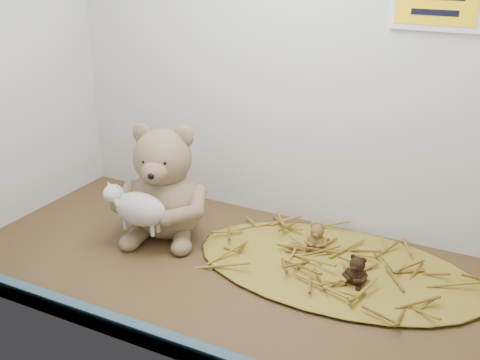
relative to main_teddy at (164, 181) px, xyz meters
The scene contains 7 objects.
alcove_shell 38.67cm from the main_teddy, ahead, with size 120.40×60.20×90.40cm.
front_rail 44.76cm from the main_teddy, 58.68° to the right, with size 119.28×2.20×3.60cm, color #3E5F76.
straw_bed 43.33cm from the main_teddy, ahead, with size 62.62×36.36×1.21cm, color brown.
main_teddy is the anchor object (origin of this frame).
toy_lamb 10.20cm from the main_teddy, 90.00° to the right, with size 16.17×9.87×10.45cm, color beige, non-canonical shape.
mini_teddy_tan 37.08cm from the main_teddy, 12.04° to the left, with size 5.04×5.32×6.26cm, color olive, non-canonical shape.
mini_teddy_brown 48.36cm from the main_teddy, ahead, with size 5.12×5.41×6.35cm, color black, non-canonical shape.
Camera 1 is at (52.21, -97.88, 66.11)cm, focal length 45.00 mm.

